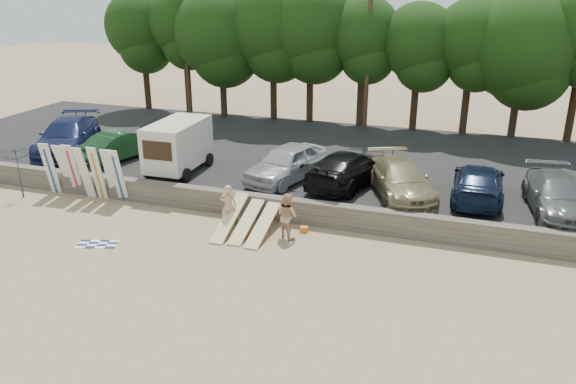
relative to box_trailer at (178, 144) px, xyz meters
name	(u,v)px	position (x,y,z in m)	size (l,w,h in m)	color
ground	(228,246)	(5.04, -5.50, -2.08)	(120.00, 120.00, 0.00)	tan
seawall	(257,206)	(5.04, -2.50, -1.58)	(44.00, 0.50, 1.00)	#6B6356
parking_lot	(308,159)	(5.04, 5.00, -1.73)	(44.00, 14.50, 0.70)	#282828
treeline	(338,31)	(4.83, 11.97, 4.42)	(32.90, 6.75, 9.10)	#382616
utility_poles	(368,53)	(7.04, 10.50, 3.35)	(25.80, 0.26, 9.00)	#473321
box_trailer	(178,144)	(0.00, 0.00, 0.00)	(2.29, 3.93, 2.46)	beige
car_0	(67,136)	(-7.31, 1.03, -0.50)	(2.45, 6.02, 1.75)	#141D48
car_1	(123,144)	(-3.88, 1.06, -0.64)	(1.56, 4.47, 1.47)	#173F1E
car_2	(287,163)	(5.37, 0.47, -0.55)	(1.96, 4.88, 1.66)	#AEAEB3
car_3	(348,168)	(8.22, 0.76, -0.60)	(2.18, 5.37, 1.56)	black
car_4	(401,179)	(10.67, 0.10, -0.62)	(2.11, 5.19, 1.51)	#877C56
car_5	(478,182)	(13.84, 0.78, -0.64)	(2.07, 5.08, 1.47)	black
car_6	(558,195)	(16.87, 0.18, -0.63)	(2.08, 5.12, 1.49)	#56595C
surfboard_upright_0	(50,168)	(-5.03, -3.07, -0.80)	(0.50, 0.06, 2.60)	silver
surfboard_upright_1	(65,169)	(-4.38, -2.86, -0.83)	(0.50, 0.06, 2.60)	silver
surfboard_upright_2	(73,170)	(-3.89, -2.91, -0.80)	(0.50, 0.06, 2.60)	silver
surfboard_upright_3	(84,173)	(-3.13, -3.08, -0.81)	(0.50, 0.06, 2.60)	silver
surfboard_upright_4	(97,173)	(-2.50, -2.99, -0.79)	(0.50, 0.06, 2.60)	silver
surfboard_upright_5	(111,175)	(-1.84, -2.88, -0.81)	(0.50, 0.06, 2.60)	silver
surfboard_upright_6	(118,176)	(-1.42, -2.97, -0.80)	(0.50, 0.06, 2.60)	silver
surfboard_low_0	(230,217)	(4.52, -4.14, -1.52)	(0.56, 3.00, 0.07)	beige
surfboard_low_1	(247,220)	(5.23, -4.02, -1.59)	(0.56, 3.00, 0.07)	beige
surfboard_low_2	(264,224)	(5.95, -4.10, -1.62)	(0.56, 3.00, 0.07)	beige
beachgoer_a	(229,206)	(4.33, -3.82, -1.17)	(0.66, 0.43, 1.81)	tan
beachgoer_b	(287,216)	(6.91, -4.01, -1.17)	(0.89, 0.69, 1.83)	tan
cooler	(232,221)	(4.36, -3.58, -1.92)	(0.38, 0.30, 0.32)	green
gear_bag	(304,229)	(7.39, -3.34, -1.97)	(0.30, 0.25, 0.22)	orange
beach_towel	(98,244)	(0.24, -6.96, -2.07)	(1.50, 1.50, 0.00)	white
beach_umbrella	(18,173)	(-6.18, -3.86, -0.88)	(2.61, 2.67, 2.40)	black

